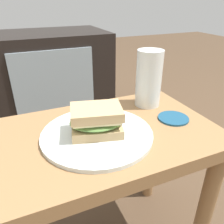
{
  "coord_description": "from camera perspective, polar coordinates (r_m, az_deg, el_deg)",
  "views": [
    {
      "loc": [
        -0.18,
        -0.45,
        0.76
      ],
      "look_at": [
        0.02,
        0.0,
        0.51
      ],
      "focal_mm": 36.28,
      "sensor_mm": 36.0,
      "label": 1
    }
  ],
  "objects": [
    {
      "name": "side_table",
      "position": [
        0.62,
        -1.3,
        -11.81
      ],
      "size": [
        0.56,
        0.36,
        0.46
      ],
      "color": "olive",
      "rests_on": "ground"
    },
    {
      "name": "tv_cabinet",
      "position": [
        1.48,
        -20.13,
        6.84
      ],
      "size": [
        0.96,
        0.46,
        0.58
      ],
      "color": "black",
      "rests_on": "ground"
    },
    {
      "name": "plate",
      "position": [
        0.55,
        -3.79,
        -5.55
      ],
      "size": [
        0.27,
        0.27,
        0.01
      ],
      "primitive_type": "cylinder",
      "color": "silver",
      "rests_on": "side_table"
    },
    {
      "name": "sandwich_front",
      "position": [
        0.53,
        -3.92,
        -2.13
      ],
      "size": [
        0.15,
        0.12,
        0.07
      ],
      "color": "tan",
      "rests_on": "plate"
    },
    {
      "name": "beer_glass",
      "position": [
        0.69,
        9.23,
        8.07
      ],
      "size": [
        0.08,
        0.08,
        0.17
      ],
      "color": "silver",
      "rests_on": "side_table"
    },
    {
      "name": "coaster",
      "position": [
        0.65,
        15.19,
        -1.52
      ],
      "size": [
        0.08,
        0.08,
        0.01
      ],
      "primitive_type": "cylinder",
      "color": "navy",
      "rests_on": "side_table"
    }
  ]
}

